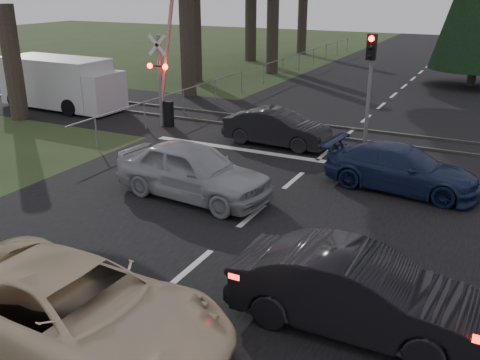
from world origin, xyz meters
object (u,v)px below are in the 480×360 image
Objects in this scene: blue_sedan at (401,169)px; white_van at (64,84)px; cream_coupe at (74,310)px; dark_car_far at (277,128)px; traffic_signal_center at (370,71)px; dark_hatchback at (357,292)px; silver_car at (193,171)px; crossing_signal at (164,78)px.

white_van is at bearing 82.96° from blue_sedan.
cream_coupe reaches higher than dark_car_far.
traffic_signal_center is at bearing 2.39° from white_van.
silver_car reaches higher than dark_hatchback.
blue_sedan is (-0.63, 7.30, -0.08)m from dark_hatchback.
crossing_signal is 5.50m from dark_car_far.
crossing_signal reaches higher than cream_coupe.
crossing_signal is at bearing 87.81° from dark_car_far.
traffic_signal_center is 0.88× the size of silver_car.
crossing_signal is 8.29m from silver_car.
traffic_signal_center is at bearing -62.82° from dark_car_far.
dark_hatchback is at bearing -169.35° from blue_sedan.
dark_car_far is (0.10, 5.87, -0.13)m from silver_car.
dark_car_far reaches higher than blue_sedan.
silver_car is 6.10m from blue_sedan.
dark_hatchback is at bearing -147.42° from dark_car_far.
white_van is (-13.36, 13.73, 0.46)m from cream_coupe.
white_van is at bearing 57.05° from dark_hatchback.
traffic_signal_center is 14.12m from cream_coupe.
blue_sedan is 1.11× the size of dark_car_far.
blue_sedan is at bearing -11.11° from white_van.
cream_coupe is 1.35× the size of dark_car_far.
dark_car_far is 11.72m from white_van.
crossing_signal is 1.70× the size of traffic_signal_center.
traffic_signal_center is 0.91× the size of blue_sedan.
white_van is (-16.70, 3.78, 0.57)m from blue_sedan.
silver_car is at bearing 127.99° from blue_sedan.
crossing_signal is at bearing -173.85° from traffic_signal_center.
crossing_signal is 10.90m from blue_sedan.
dark_car_far is (-2.97, -1.35, -2.14)m from traffic_signal_center.
traffic_signal_center is 11.77m from dark_hatchback.
white_van reaches higher than dark_car_far.
dark_hatchback is (2.71, -11.27, -2.07)m from traffic_signal_center.
crossing_signal reaches higher than white_van.
white_van is (-6.34, 0.70, -0.83)m from crossing_signal.
dark_hatchback reaches higher than blue_sedan.
traffic_signal_center is 0.66× the size of white_van.
blue_sedan is (3.34, 9.95, -0.11)m from cream_coupe.
traffic_signal_center is 14.70m from white_van.
crossing_signal is 1.55× the size of blue_sedan.
cream_coupe is 10.50m from blue_sedan.
crossing_signal reaches higher than dark_hatchback.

